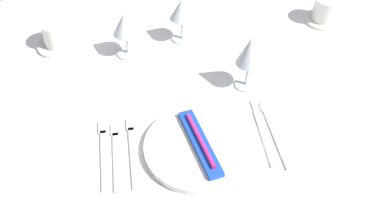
{
  "coord_description": "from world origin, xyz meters",
  "views": [
    {
      "loc": [
        -0.14,
        -0.86,
        1.55
      ],
      "look_at": [
        -0.02,
        -0.08,
        0.76
      ],
      "focal_mm": 41.45,
      "sensor_mm": 36.0,
      "label": 1
    }
  ],
  "objects_px": {
    "fork_salad": "(104,151)",
    "coffee_cup_right": "(58,33)",
    "dinner_knife": "(264,133)",
    "spoon_soup": "(271,126)",
    "wine_glass_right": "(125,26)",
    "wine_glass_left": "(249,52)",
    "toothbrush_package": "(200,142)",
    "coffee_cup_left": "(327,9)",
    "dinner_plate": "(200,147)",
    "wine_glass_centre": "(182,12)",
    "fork_outer": "(132,148)",
    "fork_inner": "(116,152)"
  },
  "relations": [
    {
      "from": "fork_outer",
      "to": "wine_glass_centre",
      "type": "xyz_separation_m",
      "value": [
        0.18,
        0.41,
        0.1
      ]
    },
    {
      "from": "dinner_knife",
      "to": "spoon_soup",
      "type": "height_order",
      "value": "spoon_soup"
    },
    {
      "from": "fork_inner",
      "to": "wine_glass_centre",
      "type": "height_order",
      "value": "wine_glass_centre"
    },
    {
      "from": "fork_salad",
      "to": "wine_glass_right",
      "type": "height_order",
      "value": "wine_glass_right"
    },
    {
      "from": "fork_outer",
      "to": "fork_salad",
      "type": "distance_m",
      "value": 0.07
    },
    {
      "from": "dinner_plate",
      "to": "dinner_knife",
      "type": "distance_m",
      "value": 0.16
    },
    {
      "from": "fork_salad",
      "to": "coffee_cup_right",
      "type": "distance_m",
      "value": 0.45
    },
    {
      "from": "wine_glass_left",
      "to": "wine_glass_right",
      "type": "height_order",
      "value": "wine_glass_left"
    },
    {
      "from": "fork_outer",
      "to": "spoon_soup",
      "type": "height_order",
      "value": "spoon_soup"
    },
    {
      "from": "toothbrush_package",
      "to": "wine_glass_left",
      "type": "bearing_deg",
      "value": 52.03
    },
    {
      "from": "dinner_plate",
      "to": "wine_glass_left",
      "type": "relative_size",
      "value": 1.68
    },
    {
      "from": "wine_glass_centre",
      "to": "wine_glass_right",
      "type": "bearing_deg",
      "value": -164.7
    },
    {
      "from": "spoon_soup",
      "to": "wine_glass_centre",
      "type": "relative_size",
      "value": 1.62
    },
    {
      "from": "fork_salad",
      "to": "wine_glass_right",
      "type": "distance_m",
      "value": 0.38
    },
    {
      "from": "dinner_plate",
      "to": "fork_salad",
      "type": "relative_size",
      "value": 1.25
    },
    {
      "from": "coffee_cup_left",
      "to": "wine_glass_left",
      "type": "distance_m",
      "value": 0.42
    },
    {
      "from": "fork_inner",
      "to": "dinner_knife",
      "type": "relative_size",
      "value": 0.92
    },
    {
      "from": "wine_glass_centre",
      "to": "wine_glass_right",
      "type": "xyz_separation_m",
      "value": [
        -0.17,
        -0.05,
        -0.0
      ]
    },
    {
      "from": "coffee_cup_right",
      "to": "wine_glass_centre",
      "type": "relative_size",
      "value": 0.8
    },
    {
      "from": "coffee_cup_left",
      "to": "wine_glass_right",
      "type": "bearing_deg",
      "value": -173.51
    },
    {
      "from": "fork_salad",
      "to": "coffee_cup_right",
      "type": "relative_size",
      "value": 1.93
    },
    {
      "from": "dinner_knife",
      "to": "wine_glass_left",
      "type": "bearing_deg",
      "value": 90.1
    },
    {
      "from": "dinner_plate",
      "to": "dinner_knife",
      "type": "bearing_deg",
      "value": 8.23
    },
    {
      "from": "toothbrush_package",
      "to": "spoon_soup",
      "type": "xyz_separation_m",
      "value": [
        0.19,
        0.05,
        -0.02
      ]
    },
    {
      "from": "dinner_plate",
      "to": "fork_outer",
      "type": "xyz_separation_m",
      "value": [
        -0.16,
        0.03,
        -0.01
      ]
    },
    {
      "from": "toothbrush_package",
      "to": "wine_glass_left",
      "type": "distance_m",
      "value": 0.28
    },
    {
      "from": "fork_salad",
      "to": "wine_glass_left",
      "type": "xyz_separation_m",
      "value": [
        0.39,
        0.18,
        0.11
      ]
    },
    {
      "from": "dinner_knife",
      "to": "wine_glass_left",
      "type": "distance_m",
      "value": 0.21
    },
    {
      "from": "toothbrush_package",
      "to": "fork_salad",
      "type": "relative_size",
      "value": 1.01
    },
    {
      "from": "coffee_cup_right",
      "to": "coffee_cup_left",
      "type": "bearing_deg",
      "value": 0.07
    },
    {
      "from": "dinner_plate",
      "to": "fork_salad",
      "type": "distance_m",
      "value": 0.23
    },
    {
      "from": "dinner_knife",
      "to": "spoon_soup",
      "type": "relative_size",
      "value": 0.99
    },
    {
      "from": "fork_outer",
      "to": "fork_inner",
      "type": "bearing_deg",
      "value": -170.29
    },
    {
      "from": "coffee_cup_right",
      "to": "wine_glass_right",
      "type": "height_order",
      "value": "wine_glass_right"
    },
    {
      "from": "fork_salad",
      "to": "dinner_plate",
      "type": "bearing_deg",
      "value": -7.26
    },
    {
      "from": "toothbrush_package",
      "to": "wine_glass_left",
      "type": "height_order",
      "value": "wine_glass_left"
    },
    {
      "from": "toothbrush_package",
      "to": "dinner_knife",
      "type": "xyz_separation_m",
      "value": [
        0.16,
        0.02,
        -0.02
      ]
    },
    {
      "from": "spoon_soup",
      "to": "wine_glass_right",
      "type": "distance_m",
      "value": 0.49
    },
    {
      "from": "toothbrush_package",
      "to": "spoon_soup",
      "type": "height_order",
      "value": "toothbrush_package"
    },
    {
      "from": "dinner_knife",
      "to": "coffee_cup_left",
      "type": "height_order",
      "value": "coffee_cup_left"
    },
    {
      "from": "dinner_plate",
      "to": "fork_inner",
      "type": "distance_m",
      "value": 0.2
    },
    {
      "from": "toothbrush_package",
      "to": "fork_inner",
      "type": "distance_m",
      "value": 0.2
    },
    {
      "from": "wine_glass_centre",
      "to": "fork_salad",
      "type": "bearing_deg",
      "value": -120.88
    },
    {
      "from": "toothbrush_package",
      "to": "dinner_knife",
      "type": "distance_m",
      "value": 0.17
    },
    {
      "from": "fork_salad",
      "to": "dinner_knife",
      "type": "bearing_deg",
      "value": -0.77
    },
    {
      "from": "wine_glass_right",
      "to": "fork_inner",
      "type": "bearing_deg",
      "value": -97.65
    },
    {
      "from": "spoon_soup",
      "to": "coffee_cup_left",
      "type": "distance_m",
      "value": 0.51
    },
    {
      "from": "dinner_knife",
      "to": "coffee_cup_left",
      "type": "xyz_separation_m",
      "value": [
        0.32,
        0.44,
        0.04
      ]
    },
    {
      "from": "fork_inner",
      "to": "wine_glass_left",
      "type": "xyz_separation_m",
      "value": [
        0.36,
        0.19,
        0.11
      ]
    },
    {
      "from": "dinner_knife",
      "to": "wine_glass_centre",
      "type": "bearing_deg",
      "value": 108.99
    }
  ]
}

